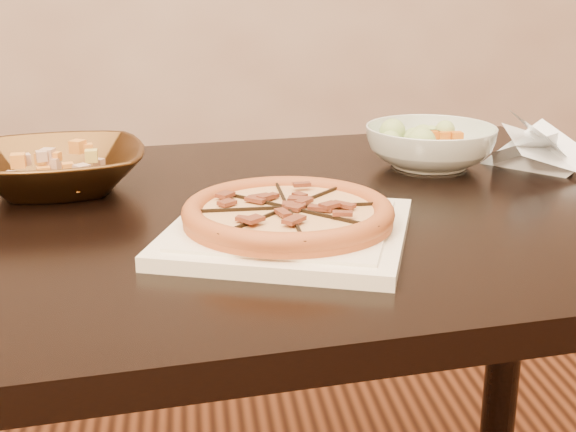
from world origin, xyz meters
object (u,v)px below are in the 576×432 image
at_px(pizza, 288,213).
at_px(bronze_bowl, 57,169).
at_px(salad_bowl, 430,146).
at_px(plate, 288,231).
at_px(dining_table, 223,284).

relative_size(pizza, bronze_bowl, 1.00).
xyz_separation_m(pizza, salad_bowl, (0.28, 0.33, -0.00)).
relative_size(plate, bronze_bowl, 1.39).
height_order(plate, pizza, pizza).
height_order(plate, salad_bowl, salad_bowl).
relative_size(dining_table, salad_bowl, 6.61).
bearing_deg(dining_table, plate, -59.10).
height_order(bronze_bowl, salad_bowl, salad_bowl).
xyz_separation_m(dining_table, pizza, (0.08, -0.13, 0.14)).
height_order(dining_table, bronze_bowl, bronze_bowl).
xyz_separation_m(dining_table, bronze_bowl, (-0.24, 0.13, 0.14)).
distance_m(dining_table, pizza, 0.21).
distance_m(dining_table, bronze_bowl, 0.30).
xyz_separation_m(dining_table, plate, (0.08, -0.13, 0.12)).
bearing_deg(bronze_bowl, pizza, -39.89).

